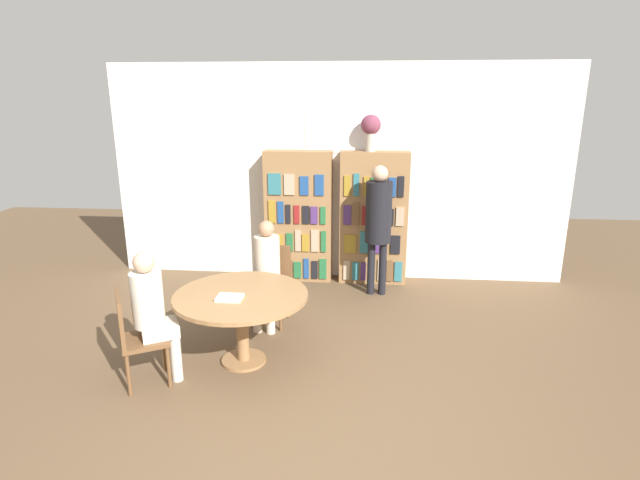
% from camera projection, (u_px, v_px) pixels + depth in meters
% --- Properties ---
extents(ground_plane, '(16.00, 16.00, 0.00)m').
position_uv_depth(ground_plane, '(301.00, 463.00, 3.60)').
color(ground_plane, brown).
extents(wall_back, '(6.40, 0.07, 3.00)m').
position_uv_depth(wall_back, '(337.00, 174.00, 7.01)').
color(wall_back, silver).
rests_on(wall_back, ground_plane).
extents(bookshelf_left, '(0.93, 0.34, 1.84)m').
position_uv_depth(bookshelf_left, '(299.00, 217.00, 7.03)').
color(bookshelf_left, olive).
rests_on(bookshelf_left, ground_plane).
extents(bookshelf_right, '(0.93, 0.34, 1.84)m').
position_uv_depth(bookshelf_right, '(373.00, 218.00, 6.94)').
color(bookshelf_right, olive).
rests_on(bookshelf_right, ground_plane).
extents(flower_vase, '(0.26, 0.26, 0.48)m').
position_uv_depth(flower_vase, '(371.00, 128.00, 6.61)').
color(flower_vase, '#B7AD9E').
rests_on(flower_vase, bookshelf_right).
extents(reading_table, '(1.29, 1.29, 0.72)m').
position_uv_depth(reading_table, '(241.00, 304.00, 4.81)').
color(reading_table, olive).
rests_on(reading_table, ground_plane).
extents(chair_near_camera, '(0.55, 0.55, 0.90)m').
position_uv_depth(chair_near_camera, '(135.00, 334.00, 4.45)').
color(chair_near_camera, brown).
rests_on(chair_near_camera, ground_plane).
extents(chair_left_side, '(0.44, 0.44, 0.90)m').
position_uv_depth(chair_left_side, '(272.00, 280.00, 5.77)').
color(chair_left_side, brown).
rests_on(chair_left_side, ground_plane).
extents(seated_reader_left, '(0.32, 0.40, 1.24)m').
position_uv_depth(seated_reader_left, '(266.00, 268.00, 5.54)').
color(seated_reader_left, beige).
rests_on(seated_reader_left, ground_plane).
extents(seated_reader_right, '(0.42, 0.40, 1.25)m').
position_uv_depth(seated_reader_right, '(153.00, 308.00, 4.46)').
color(seated_reader_right, beige).
rests_on(seated_reader_right, ground_plane).
extents(librarian_standing, '(0.34, 0.61, 1.72)m').
position_uv_depth(librarian_standing, '(379.00, 216.00, 6.41)').
color(librarian_standing, black).
rests_on(librarian_standing, ground_plane).
extents(open_book_on_table, '(0.24, 0.18, 0.03)m').
position_uv_depth(open_book_on_table, '(230.00, 298.00, 4.65)').
color(open_book_on_table, silver).
rests_on(open_book_on_table, reading_table).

